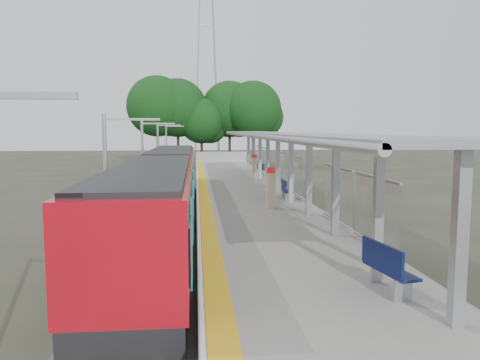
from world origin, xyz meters
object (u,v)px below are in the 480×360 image
object	(u,v)px
bench_near	(387,266)
info_pillar_far	(254,169)
litter_bin	(274,182)
train	(165,188)
bench_far	(262,168)
info_pillar_near	(271,191)
bench_mid	(286,189)

from	to	relation	value
bench_near	info_pillar_far	world-z (taller)	info_pillar_far
bench_near	litter_bin	bearing A→B (deg)	78.76
train	info_pillar_far	bearing A→B (deg)	65.51
bench_near	bench_far	bearing A→B (deg)	78.13
bench_near	info_pillar_near	distance (m)	11.97
train	bench_near	distance (m)	13.53
bench_mid	bench_far	xyz separation A→B (m)	(0.73, 14.73, -0.08)
train	bench_mid	distance (m)	6.88
bench_near	litter_bin	world-z (taller)	bench_near
info_pillar_far	litter_bin	xyz separation A→B (m)	(0.54, -5.89, -0.41)
bench_mid	info_pillar_near	size ratio (longest dim) A/B	0.81
train	info_pillar_near	size ratio (longest dim) A/B	13.76
train	bench_near	size ratio (longest dim) A/B	15.59
bench_far	info_pillar_far	size ratio (longest dim) A/B	0.74
info_pillar_near	bench_mid	bearing A→B (deg)	80.01
train	bench_far	bearing A→B (deg)	67.57
bench_far	info_pillar_near	distance (m)	17.58
train	info_pillar_near	xyz separation A→B (m)	(5.11, -0.21, -0.18)
train	litter_bin	distance (m)	9.74
train	litter_bin	bearing A→B (deg)	47.97
train	info_pillar_near	world-z (taller)	train
info_pillar_near	info_pillar_far	world-z (taller)	info_pillar_near
bench_near	bench_far	world-z (taller)	bench_near
train	info_pillar_far	world-z (taller)	train
info_pillar_near	info_pillar_far	size ratio (longest dim) A/B	1.04
bench_mid	info_pillar_near	bearing A→B (deg)	-112.27
litter_bin	bench_far	bearing A→B (deg)	86.52
bench_far	info_pillar_far	distance (m)	4.31
bench_mid	info_pillar_near	xyz separation A→B (m)	(-1.28, -2.72, 0.29)
bench_mid	litter_bin	world-z (taller)	bench_mid
info_pillar_near	litter_bin	xyz separation A→B (m)	(1.40, 7.43, -0.44)
info_pillar_far	litter_bin	distance (m)	5.92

